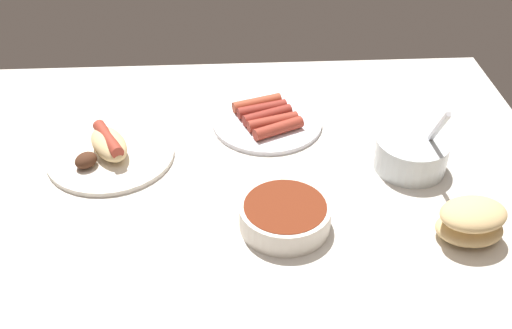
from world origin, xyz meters
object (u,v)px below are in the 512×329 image
plate_hotdog_assembled (109,151)px  bowl_chili (285,215)px  plate_sausages (267,120)px  bowl_coleslaw (411,152)px  bread_stack (471,221)px

plate_hotdog_assembled → bowl_chili: 38.35cm
plate_sausages → bowl_coleslaw: bearing=-32.1°
plate_sausages → bowl_coleslaw: (25.90, -16.28, 2.30)cm
bowl_coleslaw → plate_sausages: bearing=147.9°
bowl_chili → bread_stack: bread_stack is taller
plate_hotdog_assembled → bread_stack: bearing=-22.5°
plate_hotdog_assembled → plate_sausages: plate_hotdog_assembled is taller
plate_hotdog_assembled → plate_sausages: 32.95cm
bowl_chili → plate_sausages: bearing=91.4°
bowl_coleslaw → bread_stack: size_ratio=1.29×
plate_hotdog_assembled → bread_stack: bread_stack is taller
plate_hotdog_assembled → plate_sausages: size_ratio=1.07×
plate_hotdog_assembled → plate_sausages: (31.31, 10.24, -0.50)cm
bowl_chili → bowl_coleslaw: size_ratio=0.96×
plate_hotdog_assembled → bowl_coleslaw: bowl_coleslaw is taller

